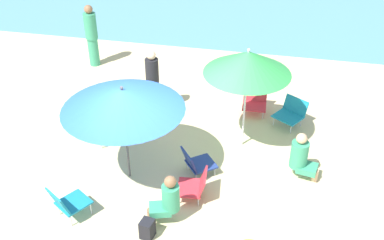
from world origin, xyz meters
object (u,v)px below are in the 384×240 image
beach_chair_c (195,185)px  beach_chair_f (102,126)px  person_d (301,156)px  beach_bag (147,229)px  beach_chair_e (67,202)px  person_b (167,199)px  beach_chair_d (196,162)px  umbrella_green (248,63)px  umbrella_blue (123,99)px  person_c (92,36)px  beach_chair_a (291,112)px  beach_chair_b (255,100)px  person_a (153,82)px

beach_chair_c → beach_chair_f: (-2.24, 1.34, 0.05)m
person_d → beach_bag: (-2.36, -2.01, -0.31)m
beach_chair_e → person_d: 4.21m
person_b → beach_chair_d: bearing=-117.0°
beach_chair_e → beach_bag: 1.42m
beach_chair_d → beach_chair_e: beach_chair_e is taller
person_b → beach_bag: (-0.24, -0.40, -0.32)m
beach_chair_f → beach_chair_c: bearing=8.6°
beach_bag → beach_chair_e: bearing=174.9°
umbrella_green → umbrella_blue: bearing=-143.9°
beach_chair_e → beach_chair_f: bearing=39.5°
beach_chair_c → beach_bag: 1.21m
person_c → beach_chair_a: bearing=104.1°
beach_chair_b → person_a: size_ratio=0.39×
beach_chair_d → person_c: 5.35m
person_a → person_c: 2.95m
beach_chair_d → beach_chair_c: bearing=-117.2°
beach_chair_b → person_c: bearing=-110.8°
umbrella_blue → person_c: umbrella_blue is taller
beach_chair_d → person_c: size_ratio=0.44×
beach_chair_d → beach_chair_f: 2.25m
umbrella_blue → beach_chair_e: (-0.65, -1.25, -1.33)m
beach_chair_e → person_d: bearing=-30.5°
person_c → person_d: 6.57m
beach_chair_e → umbrella_blue: bearing=5.5°
beach_chair_b → beach_chair_f: (-2.99, -1.75, 0.04)m
beach_chair_c → beach_chair_a: bearing=-125.9°
beach_chair_f → beach_bag: 2.93m
umbrella_green → beach_chair_d: size_ratio=2.92×
beach_chair_a → umbrella_blue: bearing=-18.1°
umbrella_green → beach_chair_e: 4.03m
person_d → person_b: bearing=-131.2°
beach_chair_d → person_b: bearing=-136.9°
person_a → beach_chair_c: bearing=145.4°
umbrella_green → person_a: size_ratio=1.42×
beach_bag → beach_chair_d: bearing=74.7°
beach_chair_b → beach_bag: beach_chair_b is taller
beach_chair_c → beach_bag: beach_chair_c is taller
beach_chair_c → beach_chair_d: 0.63m
beach_chair_b → beach_chair_f: size_ratio=0.86×
person_c → person_d: bearing=90.1°
beach_bag → person_c: bearing=119.2°
beach_chair_e → person_b: bearing=-47.5°
beach_chair_b → beach_chair_d: (-0.86, -2.47, 0.00)m
beach_chair_e → beach_chair_b: bearing=-1.2°
person_b → person_c: person_c is taller
person_a → beach_bag: 3.81m
beach_chair_b → beach_chair_d: size_ratio=0.81×
person_a → person_d: (3.28, -1.64, -0.29)m
beach_chair_a → beach_chair_d: beach_chair_a is taller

